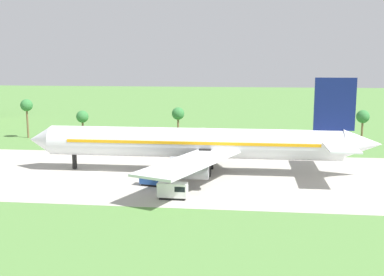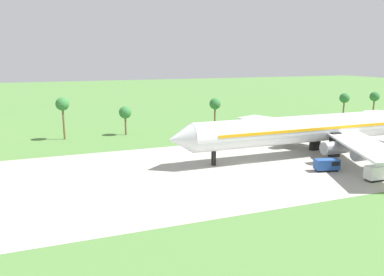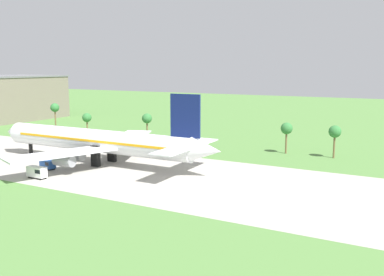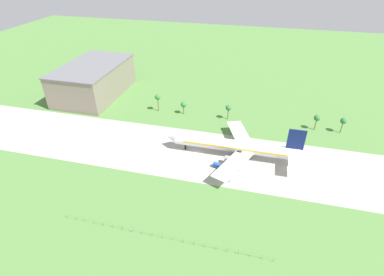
{
  "view_description": "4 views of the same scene",
  "coord_description": "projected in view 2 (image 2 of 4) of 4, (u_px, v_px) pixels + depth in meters",
  "views": [
    {
      "loc": [
        30.16,
        -95.02,
        23.76
      ],
      "look_at": [
        18.6,
        2.76,
        7.26
      ],
      "focal_mm": 45.0,
      "sensor_mm": 36.0,
      "label": 1
    },
    {
      "loc": [
        -37.86,
        -66.77,
        22.46
      ],
      "look_at": [
        -11.82,
        2.76,
        6.26
      ],
      "focal_mm": 35.0,
      "sensor_mm": 36.0,
      "label": 2
    },
    {
      "loc": [
        97.2,
        -86.45,
        26.22
      ],
      "look_at": [
        49.01,
        2.76,
        9.36
      ],
      "focal_mm": 40.0,
      "sensor_mm": 36.0,
      "label": 3
    },
    {
      "loc": [
        28.36,
        -123.01,
        91.38
      ],
      "look_at": [
        -3.9,
        5.0,
        6.0
      ],
      "focal_mm": 28.0,
      "sensor_mm": 36.0,
      "label": 4
    }
  ],
  "objects": [
    {
      "name": "ground_plane",
      "position": [
        249.0,
        165.0,
        78.85
      ],
      "size": [
        600.0,
        600.0,
        0.0
      ],
      "primitive_type": "plane",
      "color": "#517F3D"
    },
    {
      "name": "jet_airliner",
      "position": [
        321.0,
        128.0,
        87.02
      ],
      "size": [
        73.51,
        55.51,
        19.87
      ],
      "color": "white",
      "rests_on": "ground_plane"
    },
    {
      "name": "fuel_truck",
      "position": [
        328.0,
        165.0,
        74.74
      ],
      "size": [
        5.14,
        2.98,
        2.44
      ],
      "color": "black",
      "rests_on": "ground_plane"
    },
    {
      "name": "taxiway_strip",
      "position": [
        249.0,
        165.0,
        78.85
      ],
      "size": [
        320.0,
        44.0,
        0.02
      ],
      "color": "#A8A399",
      "rests_on": "ground_plane"
    },
    {
      "name": "baggage_tug",
      "position": [
        379.0,
        172.0,
        69.1
      ],
      "size": [
        5.14,
        2.13,
        2.83
      ],
      "color": "black",
      "rests_on": "ground_plane"
    },
    {
      "name": "palm_tree_row",
      "position": [
        239.0,
        103.0,
        120.66
      ],
      "size": [
        114.57,
        3.6,
        11.61
      ],
      "color": "brown",
      "rests_on": "ground_plane"
    }
  ]
}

